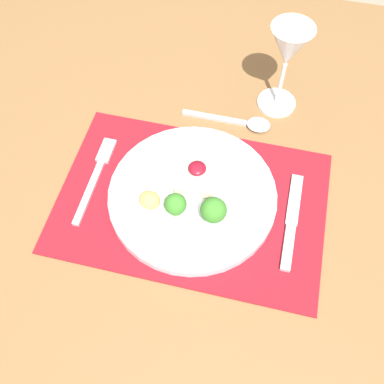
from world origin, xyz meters
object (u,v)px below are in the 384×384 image
Objects in this scene: spoon at (247,123)px; wine_glass_near at (288,52)px; fork at (97,173)px; knife at (291,227)px; dinner_plate at (192,194)px.

wine_glass_near reaches higher than spoon.
fork is 1.00× the size of knife.
dinner_plate is at bearing -108.53° from spoon.
knife is at bearing -61.68° from spoon.
fork is 0.30m from spoon.
dinner_plate is 1.57× the size of fork.
dinner_plate is 1.71× the size of spoon.
knife is (0.35, -0.03, 0.00)m from fork.
dinner_plate is 0.18m from fork.
wine_glass_near is (0.05, 0.07, 0.13)m from spoon.
fork is at bearing -143.31° from spoon.
spoon is (0.24, 0.18, -0.00)m from fork.
wine_glass_near is at bearing 54.21° from spoon.
spoon is at bearing 117.82° from knife.
knife is 1.09× the size of spoon.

